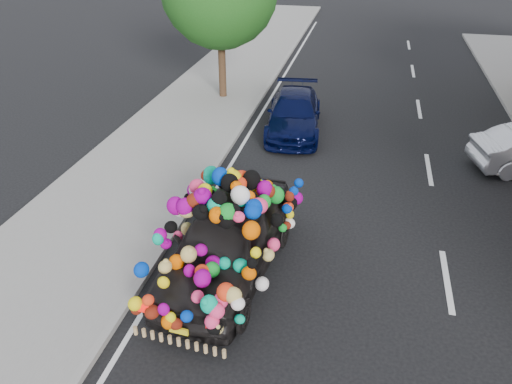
% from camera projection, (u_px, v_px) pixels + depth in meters
% --- Properties ---
extents(ground, '(100.00, 100.00, 0.00)m').
position_uv_depth(ground, '(271.00, 256.00, 10.71)').
color(ground, black).
rests_on(ground, ground).
extents(sidewalk, '(4.00, 60.00, 0.12)m').
position_uv_depth(sidewalk, '(89.00, 229.00, 11.50)').
color(sidewalk, gray).
rests_on(sidewalk, ground).
extents(kerb, '(0.15, 60.00, 0.13)m').
position_uv_depth(kerb, '(168.00, 240.00, 11.13)').
color(kerb, gray).
rests_on(kerb, ground).
extents(lane_markings, '(6.00, 50.00, 0.01)m').
position_uv_depth(lane_markings, '(447.00, 280.00, 10.02)').
color(lane_markings, silver).
rests_on(lane_markings, ground).
extents(plush_art_car, '(2.60, 4.86, 2.18)m').
position_uv_depth(plush_art_car, '(227.00, 225.00, 9.74)').
color(plush_art_car, black).
rests_on(plush_art_car, ground).
extents(navy_sedan, '(2.11, 4.33, 1.21)m').
position_uv_depth(navy_sedan, '(294.00, 113.00, 16.40)').
color(navy_sedan, black).
rests_on(navy_sedan, ground).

